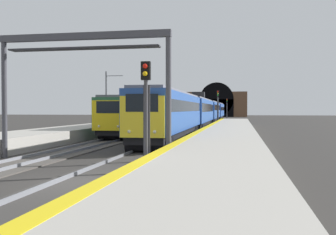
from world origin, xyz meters
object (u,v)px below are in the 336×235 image
(railway_signal_far, at_px, (227,106))
(train_adjacent_platform, at_px, (172,112))
(railway_signal_near, at_px, (146,108))
(train_main_approaching, at_px, (205,111))
(railway_signal_mid, at_px, (218,104))
(overhead_signal_gantry, at_px, (83,62))
(catenary_mast_near, at_px, (107,99))

(railway_signal_far, bearing_deg, train_adjacent_platform, -7.70)
(railway_signal_far, bearing_deg, railway_signal_near, 0.00)
(train_main_approaching, relative_size, railway_signal_mid, 14.19)
(train_adjacent_platform, bearing_deg, railway_signal_mid, 131.05)
(railway_signal_far, distance_m, overhead_signal_gantry, 90.71)
(railway_signal_mid, relative_size, overhead_signal_gantry, 0.62)
(train_main_approaching, bearing_deg, overhead_signal_gantry, -3.65)
(train_adjacent_platform, xyz_separation_m, railway_signal_far, (49.81, -6.73, 1.21))
(railway_signal_mid, distance_m, overhead_signal_gantry, 47.04)
(railway_signal_far, xyz_separation_m, overhead_signal_gantry, (-90.59, 4.28, 1.69))
(train_main_approaching, height_order, railway_signal_far, railway_signal_far)
(railway_signal_mid, bearing_deg, train_main_approaching, -28.80)
(train_main_approaching, xyz_separation_m, train_adjacent_platform, (-2.72, 4.91, -0.16))
(railway_signal_mid, bearing_deg, railway_signal_near, 0.00)
(train_adjacent_platform, relative_size, railway_signal_far, 10.79)
(overhead_signal_gantry, bearing_deg, railway_signal_mid, -5.22)
(railway_signal_far, bearing_deg, overhead_signal_gantry, -2.70)
(train_main_approaching, xyz_separation_m, overhead_signal_gantry, (-43.50, 2.45, 2.74))
(catenary_mast_near, bearing_deg, railway_signal_far, -13.01)
(train_main_approaching, distance_m, catenary_mast_near, 17.69)
(railway_signal_mid, distance_m, catenary_mast_near, 21.32)
(train_adjacent_platform, xyz_separation_m, railway_signal_mid, (6.04, -6.73, 1.30))
(train_adjacent_platform, xyz_separation_m, overhead_signal_gantry, (-40.78, -2.45, 2.90))
(train_main_approaching, xyz_separation_m, railway_signal_mid, (3.32, -1.83, 1.14))
(overhead_signal_gantry, bearing_deg, train_adjacent_platform, 3.44)
(train_adjacent_platform, bearing_deg, overhead_signal_gantry, 2.61)
(railway_signal_near, xyz_separation_m, railway_signal_far, (94.31, -0.00, 0.68))
(railway_signal_mid, height_order, railway_signal_far, railway_signal_mid)
(train_adjacent_platform, distance_m, railway_signal_far, 50.28)
(railway_signal_mid, bearing_deg, train_adjacent_platform, -48.12)
(train_adjacent_platform, relative_size, railway_signal_near, 13.29)
(train_main_approaching, distance_m, railway_signal_far, 47.14)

